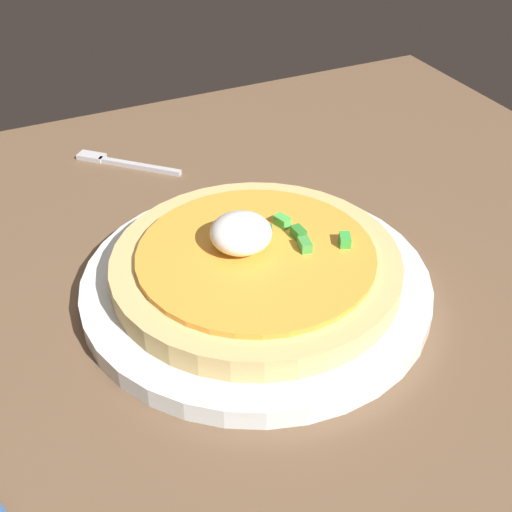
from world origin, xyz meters
TOP-DOWN VIEW (x-y plane):
  - dining_table at (0.00, 0.00)cm, footprint 94.72×67.18cm
  - plate at (6.09, -3.77)cm, footprint 26.74×26.74cm
  - pizza at (6.06, -3.71)cm, footprint 21.93×21.93cm
  - fork at (2.04, 20.72)cm, footprint 9.23×8.86cm

SIDE VIEW (x-z plane):
  - dining_table at x=0.00cm, z-range 0.00..3.01cm
  - fork at x=2.04cm, z-range 3.01..3.51cm
  - plate at x=6.09cm, z-range 3.01..4.60cm
  - pizza at x=6.06cm, z-range 3.32..8.41cm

